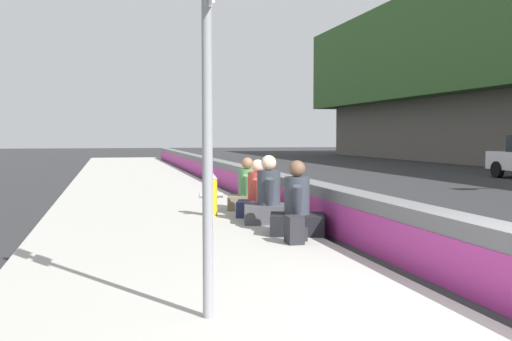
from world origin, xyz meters
name	(u,v)px	position (x,y,z in m)	size (l,w,h in m)	color
route_sign_post	(208,74)	(0.83, 2.79, 2.21)	(0.44, 0.09, 3.60)	gray
fire_hydrant	(211,193)	(7.47, 1.69, 0.59)	(0.26, 0.46, 0.88)	gold
seated_person_foreground	(297,211)	(4.95, 0.73, 0.50)	(0.91, 1.00, 1.17)	black
seated_person_middle	(269,202)	(6.27, 0.85, 0.52)	(0.89, 0.99, 1.21)	#424247
seated_person_rear	(258,199)	(7.17, 0.84, 0.48)	(0.86, 0.94, 1.10)	#23284C
seated_person_far	(247,193)	(8.27, 0.79, 0.48)	(0.85, 0.94, 1.10)	#706651
backpack	(295,230)	(4.13, 1.01, 0.33)	(0.32, 0.28, 0.40)	#232328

